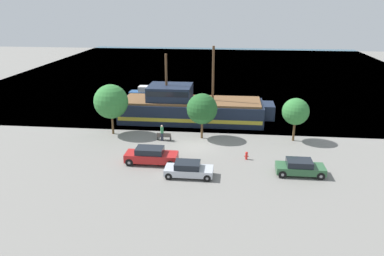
% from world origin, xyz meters
% --- Properties ---
extents(ground_plane, '(160.00, 160.00, 0.00)m').
position_xyz_m(ground_plane, '(0.00, 0.00, 0.00)').
color(ground_plane, gray).
extents(water_surface, '(80.00, 80.00, 0.00)m').
position_xyz_m(water_surface, '(0.00, 44.00, 0.00)').
color(water_surface, '#33566B').
rests_on(water_surface, ground).
extents(pirate_ship, '(18.65, 5.57, 9.19)m').
position_xyz_m(pirate_ship, '(-1.70, 8.23, 1.64)').
color(pirate_ship, '#192338').
rests_on(pirate_ship, water_surface).
extents(moored_boat_dockside, '(6.40, 1.95, 1.66)m').
position_xyz_m(moored_boat_dockside, '(-9.25, 19.71, 0.62)').
color(moored_boat_dockside, navy).
rests_on(moored_boat_dockside, water_surface).
extents(parked_car_curb_front, '(4.08, 1.82, 1.37)m').
position_xyz_m(parked_car_curb_front, '(9.35, -5.86, 0.69)').
color(parked_car_curb_front, '#2D5B38').
rests_on(parked_car_curb_front, ground_plane).
extents(parked_car_curb_mid, '(4.07, 1.80, 1.31)m').
position_xyz_m(parked_car_curb_mid, '(-0.07, -7.18, 0.65)').
color(parked_car_curb_mid, '#B7BCC6').
rests_on(parked_car_curb_mid, ground_plane).
extents(parked_car_curb_rear, '(4.75, 1.84, 1.54)m').
position_xyz_m(parked_car_curb_rear, '(-3.77, -4.87, 0.77)').
color(parked_car_curb_rear, '#B21E1E').
rests_on(parked_car_curb_rear, ground_plane).
extents(fire_hydrant, '(0.42, 0.25, 0.76)m').
position_xyz_m(fire_hydrant, '(4.93, -3.02, 0.41)').
color(fire_hydrant, red).
rests_on(fire_hydrant, ground_plane).
extents(bench_promenade_east, '(1.51, 0.45, 0.85)m').
position_xyz_m(bench_promenade_east, '(-3.66, 1.14, 0.43)').
color(bench_promenade_east, '#4C4742').
rests_on(bench_promenade_east, ground_plane).
extents(pedestrian_walking_near, '(0.32, 0.32, 1.75)m').
position_xyz_m(pedestrian_walking_near, '(-3.85, 1.04, 0.89)').
color(pedestrian_walking_near, '#232838').
rests_on(pedestrian_walking_near, ground_plane).
extents(tree_row_east, '(3.74, 3.74, 5.60)m').
position_xyz_m(tree_row_east, '(-9.71, 2.60, 3.72)').
color(tree_row_east, brown).
rests_on(tree_row_east, ground_plane).
extents(tree_row_mideast, '(3.27, 3.27, 4.92)m').
position_xyz_m(tree_row_mideast, '(0.29, 2.28, 3.28)').
color(tree_row_mideast, brown).
rests_on(tree_row_mideast, ground_plane).
extents(tree_row_midwest, '(2.80, 2.80, 4.62)m').
position_xyz_m(tree_row_midwest, '(10.04, 2.55, 3.21)').
color(tree_row_midwest, brown).
rests_on(tree_row_midwest, ground_plane).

